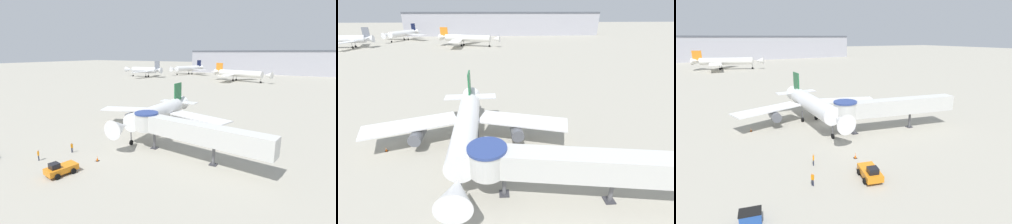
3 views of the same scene
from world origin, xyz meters
The scene contains 9 objects.
ground_plane centered at (0.00, 0.00, 0.00)m, with size 800.00×800.00×0.00m, color #A8A393.
main_airplane centered at (-2.10, 1.79, 3.87)m, with size 30.27×26.80×9.11m.
jet_bridge centered at (9.10, -8.38, 4.41)m, with size 23.66×6.62×6.10m.
traffic_cone_port_wing centered at (-13.91, 2.07, 0.33)m, with size 0.41×0.41×0.69m.
traffic_cone_starboard_wing centered at (9.76, 0.88, 0.34)m, with size 0.44×0.44×0.72m.
background_jet_orange_tail centered at (-12.01, 107.91, 4.42)m, with size 35.80×32.21×10.03m.
background_jet_navy_tail centered at (-57.14, 137.99, 4.56)m, with size 31.55×31.86×10.38m.
background_jet_gray_tail centered at (-74.24, 104.84, 4.67)m, with size 27.83×30.19×10.64m.
terminal_building centered at (12.10, 175.00, 8.89)m, with size 154.80×23.66×17.77m.
Camera 2 is at (1.51, -26.28, 18.56)m, focal length 24.00 mm.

